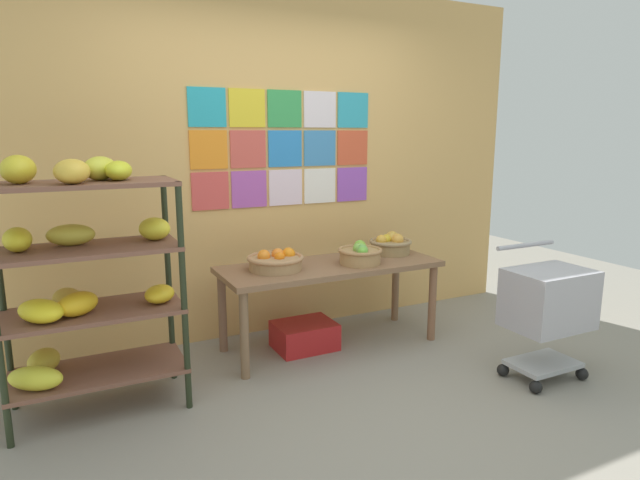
% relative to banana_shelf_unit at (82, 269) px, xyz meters
% --- Properties ---
extents(ground, '(9.14, 9.14, 0.00)m').
position_rel_banana_shelf_unit_xyz_m(ground, '(1.44, -0.80, -0.85)').
color(ground, gray).
extents(back_wall_with_art, '(4.58, 0.07, 2.71)m').
position_rel_banana_shelf_unit_xyz_m(back_wall_with_art, '(1.44, 0.80, 0.51)').
color(back_wall_with_art, tan).
rests_on(back_wall_with_art, ground).
extents(banana_shelf_unit, '(0.96, 0.50, 1.48)m').
position_rel_banana_shelf_unit_xyz_m(banana_shelf_unit, '(0.00, 0.00, 0.00)').
color(banana_shelf_unit, '#232C1A').
rests_on(banana_shelf_unit, ground).
extents(display_table, '(1.64, 0.62, 0.64)m').
position_rel_banana_shelf_unit_xyz_m(display_table, '(1.68, 0.26, -0.29)').
color(display_table, brown).
rests_on(display_table, ground).
extents(fruit_basket_back_left, '(0.33, 0.33, 0.17)m').
position_rel_banana_shelf_unit_xyz_m(fruit_basket_back_left, '(1.88, 0.16, -0.14)').
color(fruit_basket_back_left, '#A88050').
rests_on(fruit_basket_back_left, display_table).
extents(fruit_basket_centre, '(0.34, 0.34, 0.17)m').
position_rel_banana_shelf_unit_xyz_m(fruit_basket_centre, '(2.28, 0.36, -0.14)').
color(fruit_basket_centre, '#987C4F').
rests_on(fruit_basket_centre, display_table).
extents(fruit_basket_left, '(0.40, 0.40, 0.14)m').
position_rel_banana_shelf_unit_xyz_m(fruit_basket_left, '(1.26, 0.28, -0.15)').
color(fruit_basket_left, tan).
rests_on(fruit_basket_left, display_table).
extents(produce_crate_under_table, '(0.44, 0.34, 0.20)m').
position_rel_banana_shelf_unit_xyz_m(produce_crate_under_table, '(1.48, 0.29, -0.75)').
color(produce_crate_under_table, red).
rests_on(produce_crate_under_table, ground).
extents(shopping_cart, '(0.52, 0.42, 0.87)m').
position_rel_banana_shelf_unit_xyz_m(shopping_cart, '(2.68, -0.86, -0.34)').
color(shopping_cart, black).
rests_on(shopping_cart, ground).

